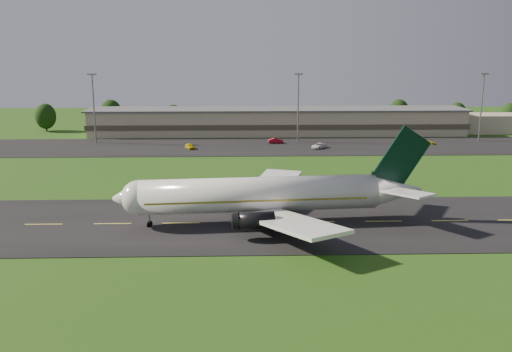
{
  "coord_description": "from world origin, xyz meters",
  "views": [
    {
      "loc": [
        -12.47,
        -88.42,
        27.98
      ],
      "look_at": [
        -9.6,
        8.0,
        6.0
      ],
      "focal_mm": 40.0,
      "sensor_mm": 36.0,
      "label": 1
    }
  ],
  "objects_px": {
    "light_mast_west": "(93,100)",
    "service_vehicle_d": "(428,142)",
    "airliner": "(264,195)",
    "light_mast_centre": "(298,99)",
    "service_vehicle_a": "(190,146)",
    "light_mast_east": "(482,99)",
    "terminal": "(297,122)",
    "service_vehicle_c": "(319,146)",
    "service_vehicle_b": "(276,141)"
  },
  "relations": [
    {
      "from": "service_vehicle_c",
      "to": "service_vehicle_d",
      "type": "distance_m",
      "value": 33.34
    },
    {
      "from": "light_mast_east",
      "to": "service_vehicle_d",
      "type": "height_order",
      "value": "light_mast_east"
    },
    {
      "from": "service_vehicle_c",
      "to": "light_mast_centre",
      "type": "bearing_deg",
      "value": 151.75
    },
    {
      "from": "light_mast_centre",
      "to": "service_vehicle_d",
      "type": "relative_size",
      "value": 5.07
    },
    {
      "from": "terminal",
      "to": "service_vehicle_d",
      "type": "height_order",
      "value": "terminal"
    },
    {
      "from": "service_vehicle_b",
      "to": "service_vehicle_a",
      "type": "bearing_deg",
      "value": 103.63
    },
    {
      "from": "light_mast_west",
      "to": "light_mast_east",
      "type": "relative_size",
      "value": 1.0
    },
    {
      "from": "service_vehicle_a",
      "to": "service_vehicle_c",
      "type": "xyz_separation_m",
      "value": [
        36.07,
        -0.2,
        0.0
      ]
    },
    {
      "from": "airliner",
      "to": "service_vehicle_c",
      "type": "bearing_deg",
      "value": 70.19
    },
    {
      "from": "terminal",
      "to": "light_mast_centre",
      "type": "relative_size",
      "value": 7.13
    },
    {
      "from": "airliner",
      "to": "light_mast_east",
      "type": "bearing_deg",
      "value": 44.59
    },
    {
      "from": "light_mast_centre",
      "to": "light_mast_east",
      "type": "height_order",
      "value": "same"
    },
    {
      "from": "terminal",
      "to": "airliner",
      "type": "bearing_deg",
      "value": -98.82
    },
    {
      "from": "light_mast_east",
      "to": "service_vehicle_b",
      "type": "bearing_deg",
      "value": -177.43
    },
    {
      "from": "light_mast_centre",
      "to": "service_vehicle_b",
      "type": "height_order",
      "value": "light_mast_centre"
    },
    {
      "from": "light_mast_east",
      "to": "airliner",
      "type": "bearing_deg",
      "value": -130.6
    },
    {
      "from": "light_mast_centre",
      "to": "light_mast_east",
      "type": "xyz_separation_m",
      "value": [
        55.0,
        0.0,
        0.0
      ]
    },
    {
      "from": "service_vehicle_a",
      "to": "service_vehicle_b",
      "type": "height_order",
      "value": "service_vehicle_b"
    },
    {
      "from": "light_mast_centre",
      "to": "terminal",
      "type": "bearing_deg",
      "value": 85.05
    },
    {
      "from": "light_mast_west",
      "to": "light_mast_centre",
      "type": "relative_size",
      "value": 1.0
    },
    {
      "from": "airliner",
      "to": "light_mast_east",
      "type": "relative_size",
      "value": 2.52
    },
    {
      "from": "service_vehicle_a",
      "to": "light_mast_centre",
      "type": "bearing_deg",
      "value": -3.96
    },
    {
      "from": "service_vehicle_a",
      "to": "service_vehicle_c",
      "type": "distance_m",
      "value": 36.07
    },
    {
      "from": "terminal",
      "to": "light_mast_east",
      "type": "distance_m",
      "value": 56.67
    },
    {
      "from": "light_mast_west",
      "to": "service_vehicle_d",
      "type": "relative_size",
      "value": 5.07
    },
    {
      "from": "light_mast_west",
      "to": "service_vehicle_d",
      "type": "xyz_separation_m",
      "value": [
        97.61,
        -5.73,
        -12.06
      ]
    },
    {
      "from": "light_mast_centre",
      "to": "service_vehicle_b",
      "type": "distance_m",
      "value": 13.96
    },
    {
      "from": "airliner",
      "to": "service_vehicle_d",
      "type": "distance_m",
      "value": 90.19
    },
    {
      "from": "airliner",
      "to": "service_vehicle_b",
      "type": "relative_size",
      "value": 11.49
    },
    {
      "from": "airliner",
      "to": "light_mast_west",
      "type": "relative_size",
      "value": 2.52
    },
    {
      "from": "light_mast_centre",
      "to": "service_vehicle_b",
      "type": "relative_size",
      "value": 4.56
    },
    {
      "from": "service_vehicle_b",
      "to": "light_mast_centre",
      "type": "bearing_deg",
      "value": -73.43
    },
    {
      "from": "airliner",
      "to": "light_mast_west",
      "type": "xyz_separation_m",
      "value": [
        -46.49,
        79.93,
        8.08
      ]
    },
    {
      "from": "service_vehicle_b",
      "to": "light_mast_east",
      "type": "bearing_deg",
      "value": -93.21
    },
    {
      "from": "light_mast_east",
      "to": "service_vehicle_d",
      "type": "relative_size",
      "value": 5.07
    },
    {
      "from": "light_mast_centre",
      "to": "service_vehicle_a",
      "type": "height_order",
      "value": "light_mast_centre"
    },
    {
      "from": "light_mast_west",
      "to": "service_vehicle_a",
      "type": "xyz_separation_m",
      "value": [
        28.73,
        -11.42,
        -11.91
      ]
    },
    {
      "from": "light_mast_centre",
      "to": "service_vehicle_c",
      "type": "bearing_deg",
      "value": -67.57
    },
    {
      "from": "airliner",
      "to": "light_mast_west",
      "type": "height_order",
      "value": "light_mast_west"
    },
    {
      "from": "light_mast_east",
      "to": "service_vehicle_a",
      "type": "distance_m",
      "value": 87.84
    },
    {
      "from": "service_vehicle_b",
      "to": "service_vehicle_c",
      "type": "relative_size",
      "value": 0.85
    },
    {
      "from": "airliner",
      "to": "service_vehicle_d",
      "type": "bearing_deg",
      "value": 50.63
    },
    {
      "from": "service_vehicle_d",
      "to": "light_mast_centre",
      "type": "bearing_deg",
      "value": 99.24
    },
    {
      "from": "service_vehicle_a",
      "to": "service_vehicle_b",
      "type": "relative_size",
      "value": 0.96
    },
    {
      "from": "airliner",
      "to": "light_mast_centre",
      "type": "xyz_separation_m",
      "value": [
        13.51,
        79.93,
        8.08
      ]
    },
    {
      "from": "airliner",
      "to": "service_vehicle_d",
      "type": "xyz_separation_m",
      "value": [
        51.13,
        74.2,
        -3.98
      ]
    },
    {
      "from": "airliner",
      "to": "light_mast_centre",
      "type": "relative_size",
      "value": 2.52
    },
    {
      "from": "service_vehicle_b",
      "to": "service_vehicle_d",
      "type": "relative_size",
      "value": 1.11
    },
    {
      "from": "light_mast_east",
      "to": "service_vehicle_a",
      "type": "height_order",
      "value": "light_mast_east"
    },
    {
      "from": "light_mast_centre",
      "to": "light_mast_east",
      "type": "bearing_deg",
      "value": 0.0
    }
  ]
}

